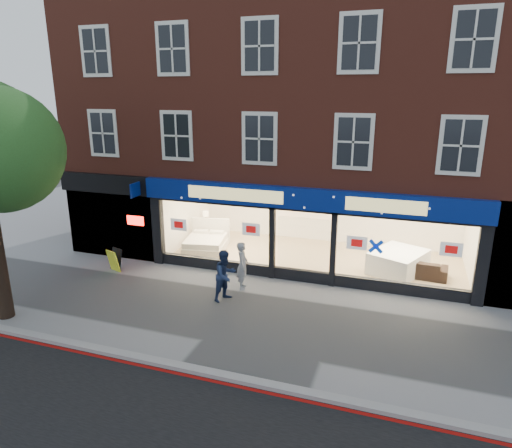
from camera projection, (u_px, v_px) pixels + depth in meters
The scene contains 12 objects.
ground at pixel (276, 322), 12.91m from camera, with size 120.00×120.00×0.00m, color gray.
kerb_line at pixel (236, 386), 10.09m from camera, with size 60.00×0.10×0.01m, color #8C0A07.
kerb_stone at pixel (240, 379), 10.26m from camera, with size 60.00×0.25×0.12m, color gray.
showroom_floor at pixel (314, 258), 17.66m from camera, with size 11.00×4.50×0.10m, color tan.
building at pixel (329, 80), 17.33m from camera, with size 19.00×8.26×10.30m.
display_bed at pixel (206, 242), 18.41m from camera, with size 1.91×2.19×1.08m.
bedside_table at pixel (206, 230), 20.16m from camera, with size 0.45×0.45×0.55m, color brown.
mattress_stack at pixel (398, 262), 16.12m from camera, with size 2.19×2.39×0.77m.
sofa at pixel (416, 267), 15.81m from camera, with size 2.08×0.81×0.61m, color black.
a_board at pixel (115, 260), 16.47m from camera, with size 0.53×0.34×0.82m, color yellow.
pedestrian_grey at pixel (242, 265), 14.91m from camera, with size 0.58×0.38×1.60m, color #9B9DA2.
pedestrian_blue at pixel (225, 275), 14.06m from camera, with size 0.79×0.62×1.63m, color #1B294C.
Camera 1 is at (3.21, -11.16, 6.31)m, focal length 32.00 mm.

